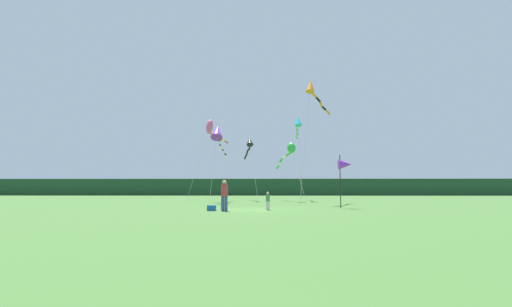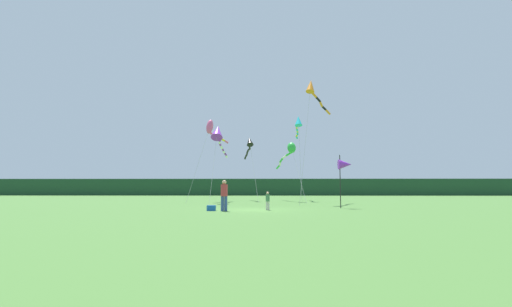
% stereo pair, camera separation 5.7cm
% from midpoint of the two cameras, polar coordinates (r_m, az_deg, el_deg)
% --- Properties ---
extents(ground_plane, '(120.00, 120.00, 0.00)m').
position_cam_midpoint_polar(ground_plane, '(23.88, -0.26, -8.49)').
color(ground_plane, '#477533').
extents(distant_treeline, '(108.00, 2.70, 2.98)m').
position_cam_midpoint_polar(distant_treeline, '(68.84, 0.77, -5.09)').
color(distant_treeline, '#1E4228').
rests_on(distant_treeline, ground).
extents(person_adult, '(0.40, 0.40, 1.83)m').
position_cam_midpoint_polar(person_adult, '(22.51, -4.75, -6.07)').
color(person_adult, '#334C8C').
rests_on(person_adult, ground).
extents(person_child, '(0.25, 0.25, 1.12)m').
position_cam_midpoint_polar(person_child, '(23.56, 1.84, -7.00)').
color(person_child, silver).
rests_on(person_child, ground).
extents(cooler_box, '(0.52, 0.38, 0.33)m').
position_cam_midpoint_polar(cooler_box, '(23.01, -6.67, -8.17)').
color(cooler_box, '#1959B2').
rests_on(cooler_box, ground).
extents(banner_flag_pole, '(0.90, 0.70, 3.62)m').
position_cam_midpoint_polar(banner_flag_pole, '(26.62, 13.30, -1.69)').
color(banner_flag_pole, black).
rests_on(banner_flag_pole, ground).
extents(kite_rainbow, '(3.31, 5.89, 8.31)m').
position_cam_midpoint_polar(kite_rainbow, '(38.49, -6.71, 3.74)').
color(kite_rainbow, '#B2B2B2').
rests_on(kite_rainbow, ground).
extents(kite_green, '(2.43, 9.23, 6.07)m').
position_cam_midpoint_polar(kite_green, '(38.58, 5.13, 0.44)').
color(kite_green, '#B2B2B2').
rests_on(kite_green, ground).
extents(kite_cyan, '(0.82, 6.56, 9.17)m').
position_cam_midpoint_polar(kite_cyan, '(41.23, 6.41, 4.58)').
color(kite_cyan, '#B2B2B2').
rests_on(kite_cyan, ground).
extents(kite_purple, '(1.09, 9.94, 7.33)m').
position_cam_midpoint_polar(kite_purple, '(34.85, -5.70, 2.95)').
color(kite_purple, '#B2B2B2').
rests_on(kite_purple, ground).
extents(kite_black, '(1.81, 8.23, 6.94)m').
position_cam_midpoint_polar(kite_black, '(40.48, -1.00, 1.44)').
color(kite_black, '#B2B2B2').
rests_on(kite_black, ground).
extents(kite_orange, '(3.82, 7.20, 10.93)m').
position_cam_midpoint_polar(kite_orange, '(34.38, 8.64, 9.38)').
color(kite_orange, '#B2B2B2').
rests_on(kite_orange, ground).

